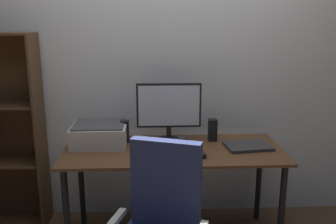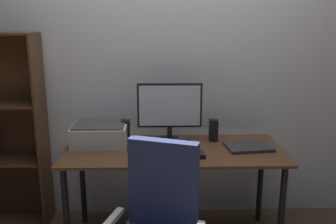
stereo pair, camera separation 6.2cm
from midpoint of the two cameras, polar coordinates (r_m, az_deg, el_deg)
name	(u,v)px [view 2 (the right image)]	position (r m, az deg, el deg)	size (l,w,h in m)	color
back_wall	(171,64)	(3.04, 1.11, 7.49)	(6.40, 0.10, 2.60)	silver
desk	(173,160)	(2.71, 1.49, -7.50)	(1.58, 0.66, 0.74)	#56351E
monitor	(170,109)	(2.79, 0.89, 0.49)	(0.49, 0.20, 0.45)	black
keyboard	(165,156)	(2.53, 0.29, -6.81)	(0.29, 0.11, 0.02)	silver
mouse	(200,155)	(2.54, 5.69, -6.61)	(0.06, 0.10, 0.03)	black
coffee_mug	(183,144)	(2.65, 3.03, -4.94)	(0.09, 0.07, 0.09)	black
laptop	(248,147)	(2.77, 12.96, -5.25)	(0.32, 0.23, 0.02)	#2D2D30
speaker_left	(126,131)	(2.84, -5.95, -2.92)	(0.06, 0.07, 0.17)	black
speaker_right	(213,130)	(2.86, 7.65, -2.82)	(0.06, 0.07, 0.17)	black
printer	(100,134)	(2.81, -9.79, -3.31)	(0.40, 0.34, 0.16)	silver
bookshelf	(4,134)	(3.22, -23.52, -3.11)	(0.60, 0.28, 1.56)	#4C331E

